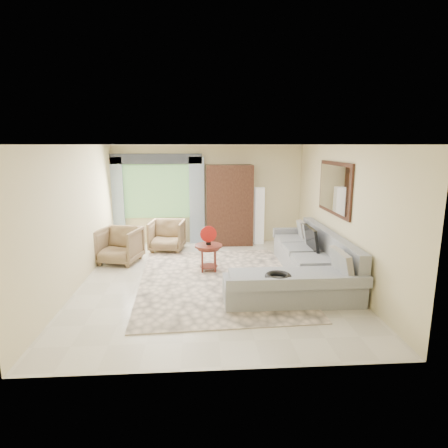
{
  "coord_description": "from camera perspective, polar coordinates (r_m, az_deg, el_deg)",
  "views": [
    {
      "loc": [
        -0.24,
        -6.94,
        2.6
      ],
      "look_at": [
        0.25,
        0.35,
        1.05
      ],
      "focal_mm": 30.0,
      "sensor_mm": 36.0,
      "label": 1
    }
  ],
  "objects": [
    {
      "name": "sectional_sofa",
      "position": [
        7.43,
        12.24,
        -6.48
      ],
      "size": [
        2.3,
        3.46,
        0.9
      ],
      "color": "#A3A5AB",
      "rests_on": "ground"
    },
    {
      "name": "curtain_left",
      "position": [
        10.16,
        -16.11,
        3.29
      ],
      "size": [
        0.4,
        0.08,
        2.3
      ],
      "primitive_type": "cube",
      "color": "#9EB7CC",
      "rests_on": "ground"
    },
    {
      "name": "valance",
      "position": [
        9.91,
        -10.43,
        9.75
      ],
      "size": [
        2.4,
        0.12,
        0.26
      ],
      "primitive_type": "cube",
      "color": "#1E232D",
      "rests_on": "wall_back"
    },
    {
      "name": "armchair_right",
      "position": [
        9.45,
        -8.67,
        -1.74
      ],
      "size": [
        0.92,
        0.94,
        0.76
      ],
      "primitive_type": "imported",
      "rotation": [
        0.0,
        0.0,
        -0.13
      ],
      "color": "olive",
      "rests_on": "ground"
    },
    {
      "name": "red_disc",
      "position": [
        7.7,
        -2.39,
        -1.54
      ],
      "size": [
        0.34,
        0.05,
        0.34
      ],
      "primitive_type": "cylinder",
      "rotation": [
        1.57,
        0.0,
        0.09
      ],
      "color": "#AE1611",
      "rests_on": "coffee_table"
    },
    {
      "name": "floor_lamp",
      "position": [
        10.02,
        5.35,
        1.28
      ],
      "size": [
        0.24,
        0.24,
        1.5
      ],
      "primitive_type": "cube",
      "color": "silver",
      "rests_on": "ground"
    },
    {
      "name": "coffee_table",
      "position": [
        7.83,
        -2.36,
        -5.12
      ],
      "size": [
        0.57,
        0.57,
        0.57
      ],
      "rotation": [
        0.0,
        0.0,
        -0.23
      ],
      "color": "#542216",
      "rests_on": "ground"
    },
    {
      "name": "armchair_left",
      "position": [
        8.69,
        -15.64,
        -3.17
      ],
      "size": [
        1.04,
        1.06,
        0.8
      ],
      "primitive_type": "imported",
      "rotation": [
        0.0,
        0.0,
        -0.26
      ],
      "color": "#7D6344",
      "rests_on": "ground"
    },
    {
      "name": "wall_mirror",
      "position": [
        7.82,
        16.47,
        5.25
      ],
      "size": [
        0.05,
        1.7,
        1.05
      ],
      "color": "black",
      "rests_on": "wall_right"
    },
    {
      "name": "window",
      "position": [
        10.04,
        -10.2,
        4.92
      ],
      "size": [
        1.8,
        0.04,
        1.4
      ],
      "primitive_type": "cube",
      "color": "#669E59",
      "rests_on": "wall_back"
    },
    {
      "name": "curtain_right",
      "position": [
        9.93,
        -4.16,
        3.54
      ],
      "size": [
        0.4,
        0.08,
        2.3
      ],
      "primitive_type": "cube",
      "color": "#9EB7CC",
      "rests_on": "ground"
    },
    {
      "name": "tv_screen",
      "position": [
        7.88,
        13.19,
        -2.15
      ],
      "size": [
        0.14,
        0.74,
        0.48
      ],
      "primitive_type": "cube",
      "rotation": [
        0.0,
        -0.17,
        0.0
      ],
      "color": "black",
      "rests_on": "sectional_sofa"
    },
    {
      "name": "ground",
      "position": [
        7.41,
        -1.77,
        -8.56
      ],
      "size": [
        6.0,
        6.0,
        0.0
      ],
      "primitive_type": "plane",
      "color": "silver",
      "rests_on": "ground"
    },
    {
      "name": "potted_plant",
      "position": [
        10.09,
        -15.13,
        -1.98
      ],
      "size": [
        0.53,
        0.5,
        0.48
      ],
      "primitive_type": "imported",
      "rotation": [
        0.0,
        0.0,
        -0.34
      ],
      "color": "#999999",
      "rests_on": "ground"
    },
    {
      "name": "garden_hose",
      "position": [
        6.07,
        8.25,
        -7.92
      ],
      "size": [
        0.43,
        0.43,
        0.09
      ],
      "primitive_type": "torus",
      "color": "black",
      "rests_on": "sectional_sofa"
    },
    {
      "name": "area_rug",
      "position": [
        7.38,
        -0.89,
        -8.57
      ],
      "size": [
        3.18,
        4.13,
        0.02
      ],
      "primitive_type": "cube",
      "rotation": [
        0.0,
        0.0,
        0.05
      ],
      "color": "#F6DCC3",
      "rests_on": "ground"
    },
    {
      "name": "armoire",
      "position": [
        9.81,
        0.82,
        2.88
      ],
      "size": [
        1.2,
        0.55,
        2.1
      ],
      "primitive_type": "cube",
      "color": "black",
      "rests_on": "ground"
    }
  ]
}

